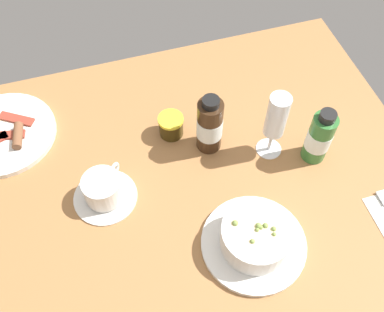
{
  "coord_description": "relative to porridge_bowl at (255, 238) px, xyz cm",
  "views": [
    {
      "loc": [
        -13.96,
        -50.57,
        86.62
      ],
      "look_at": [
        1.82,
        1.65,
        5.37
      ],
      "focal_mm": 40.93,
      "sensor_mm": 36.0,
      "label": 1
    }
  ],
  "objects": [
    {
      "name": "ground_plane",
      "position": [
        -8.65,
        20.15,
        -5.1
      ],
      "size": [
        110.0,
        84.0,
        3.0
      ],
      "primitive_type": "cube",
      "color": "#9E6B3D"
    },
    {
      "name": "porridge_bowl",
      "position": [
        0.0,
        0.0,
        0.0
      ],
      "size": [
        22.02,
        22.02,
        8.22
      ],
      "color": "silver",
      "rests_on": "ground_plane"
    },
    {
      "name": "coffee_cup",
      "position": [
        -27.54,
        20.03,
        -0.38
      ],
      "size": [
        14.25,
        14.25,
        7.0
      ],
      "color": "silver",
      "rests_on": "ground_plane"
    },
    {
      "name": "wine_glass",
      "position": [
        12.49,
        21.85,
        8.04
      ],
      "size": [
        6.09,
        6.09,
        18.32
      ],
      "color": "white",
      "rests_on": "ground_plane"
    },
    {
      "name": "jam_jar",
      "position": [
        -8.94,
        33.35,
        -0.72
      ],
      "size": [
        6.15,
        6.15,
        5.69
      ],
      "color": "#382B0D",
      "rests_on": "ground_plane"
    },
    {
      "name": "sauce_bottle_green",
      "position": [
        21.84,
        17.25,
        3.43
      ],
      "size": [
        5.71,
        5.71,
        15.5
      ],
      "color": "#337233",
      "rests_on": "ground_plane"
    },
    {
      "name": "sauce_bottle_brown",
      "position": [
        -0.93,
        27.35,
        3.92
      ],
      "size": [
        6.04,
        6.04,
        16.37
      ],
      "color": "#382314",
      "rests_on": "ground_plane"
    },
    {
      "name": "breakfast_plate",
      "position": [
        -48.45,
        44.52,
        -2.69
      ],
      "size": [
        25.5,
        25.5,
        3.7
      ],
      "color": "silver",
      "rests_on": "ground_plane"
    }
  ]
}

